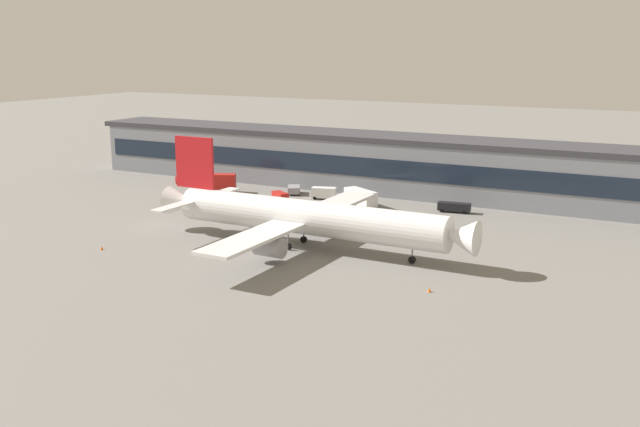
{
  "coord_description": "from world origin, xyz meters",
  "views": [
    {
      "loc": [
        61.26,
        -98.5,
        32.53
      ],
      "look_at": [
        5.61,
        6.72,
        5.0
      ],
      "focal_mm": 41.07,
      "sensor_mm": 36.0,
      "label": 1
    }
  ],
  "objects_px": {
    "fuel_truck": "(361,197)",
    "traffic_cone_1": "(102,248)",
    "crew_van": "(323,192)",
    "follow_me_car": "(280,196)",
    "pushback_tractor": "(294,189)",
    "catering_truck": "(220,182)",
    "airliner": "(304,217)",
    "belt_loader": "(454,207)",
    "traffic_cone_0": "(429,290)",
    "baggage_tug": "(183,179)"
  },
  "relations": [
    {
      "from": "fuel_truck",
      "to": "traffic_cone_1",
      "type": "distance_m",
      "value": 55.12
    },
    {
      "from": "crew_van",
      "to": "traffic_cone_1",
      "type": "relative_size",
      "value": 9.48
    },
    {
      "from": "follow_me_car",
      "to": "pushback_tractor",
      "type": "xyz_separation_m",
      "value": [
        -1.03,
        7.58,
        -0.04
      ]
    },
    {
      "from": "follow_me_car",
      "to": "traffic_cone_1",
      "type": "distance_m",
      "value": 46.91
    },
    {
      "from": "catering_truck",
      "to": "follow_me_car",
      "type": "bearing_deg",
      "value": -5.5
    },
    {
      "from": "airliner",
      "to": "follow_me_car",
      "type": "xyz_separation_m",
      "value": [
        -22.37,
        29.88,
        -4.03
      ]
    },
    {
      "from": "fuel_truck",
      "to": "traffic_cone_1",
      "type": "bearing_deg",
      "value": -115.08
    },
    {
      "from": "belt_loader",
      "to": "traffic_cone_0",
      "type": "height_order",
      "value": "belt_loader"
    },
    {
      "from": "airliner",
      "to": "crew_van",
      "type": "relative_size",
      "value": 10.13
    },
    {
      "from": "pushback_tractor",
      "to": "fuel_truck",
      "type": "bearing_deg",
      "value": -12.85
    },
    {
      "from": "follow_me_car",
      "to": "traffic_cone_0",
      "type": "height_order",
      "value": "follow_me_car"
    },
    {
      "from": "fuel_truck",
      "to": "pushback_tractor",
      "type": "bearing_deg",
      "value": 167.15
    },
    {
      "from": "follow_me_car",
      "to": "catering_truck",
      "type": "xyz_separation_m",
      "value": [
        -16.75,
        1.61,
        1.2
      ]
    },
    {
      "from": "traffic_cone_1",
      "to": "crew_van",
      "type": "bearing_deg",
      "value": 75.74
    },
    {
      "from": "fuel_truck",
      "to": "baggage_tug",
      "type": "relative_size",
      "value": 2.25
    },
    {
      "from": "baggage_tug",
      "to": "crew_van",
      "type": "height_order",
      "value": "crew_van"
    },
    {
      "from": "airliner",
      "to": "belt_loader",
      "type": "xyz_separation_m",
      "value": [
        13.75,
        36.48,
        -3.97
      ]
    },
    {
      "from": "belt_loader",
      "to": "crew_van",
      "type": "xyz_separation_m",
      "value": [
        -28.8,
        -0.76,
        0.31
      ]
    },
    {
      "from": "fuel_truck",
      "to": "catering_truck",
      "type": "distance_m",
      "value": 34.17
    },
    {
      "from": "fuel_truck",
      "to": "baggage_tug",
      "type": "xyz_separation_m",
      "value": [
        -48.05,
        2.69,
        -0.8
      ]
    },
    {
      "from": "crew_van",
      "to": "traffic_cone_1",
      "type": "bearing_deg",
      "value": -104.26
    },
    {
      "from": "traffic_cone_1",
      "to": "airliner",
      "type": "bearing_deg",
      "value": 30.41
    },
    {
      "from": "airliner",
      "to": "traffic_cone_1",
      "type": "bearing_deg",
      "value": -149.59
    },
    {
      "from": "crew_van",
      "to": "catering_truck",
      "type": "bearing_deg",
      "value": -170.04
    },
    {
      "from": "fuel_truck",
      "to": "follow_me_car",
      "type": "height_order",
      "value": "fuel_truck"
    },
    {
      "from": "fuel_truck",
      "to": "pushback_tractor",
      "type": "height_order",
      "value": "fuel_truck"
    },
    {
      "from": "fuel_truck",
      "to": "crew_van",
      "type": "height_order",
      "value": "fuel_truck"
    },
    {
      "from": "belt_loader",
      "to": "crew_van",
      "type": "height_order",
      "value": "crew_van"
    },
    {
      "from": "fuel_truck",
      "to": "pushback_tractor",
      "type": "relative_size",
      "value": 1.58
    },
    {
      "from": "follow_me_car",
      "to": "crew_van",
      "type": "height_order",
      "value": "crew_van"
    },
    {
      "from": "crew_van",
      "to": "traffic_cone_0",
      "type": "distance_m",
      "value": 62.53
    },
    {
      "from": "follow_me_car",
      "to": "traffic_cone_1",
      "type": "bearing_deg",
      "value": -97.32
    },
    {
      "from": "belt_loader",
      "to": "traffic_cone_0",
      "type": "bearing_deg",
      "value": -75.89
    },
    {
      "from": "pushback_tractor",
      "to": "traffic_cone_0",
      "type": "relative_size",
      "value": 8.54
    },
    {
      "from": "airliner",
      "to": "traffic_cone_0",
      "type": "xyz_separation_m",
      "value": [
        25.84,
        -11.59,
        -4.8
      ]
    },
    {
      "from": "fuel_truck",
      "to": "traffic_cone_0",
      "type": "relative_size",
      "value": 13.51
    },
    {
      "from": "airliner",
      "to": "catering_truck",
      "type": "relative_size",
      "value": 7.48
    },
    {
      "from": "follow_me_car",
      "to": "crew_van",
      "type": "relative_size",
      "value": 0.85
    },
    {
      "from": "follow_me_car",
      "to": "catering_truck",
      "type": "relative_size",
      "value": 0.62
    },
    {
      "from": "baggage_tug",
      "to": "follow_me_car",
      "type": "height_order",
      "value": "same"
    },
    {
      "from": "baggage_tug",
      "to": "catering_truck",
      "type": "xyz_separation_m",
      "value": [
        13.94,
        -4.46,
        1.21
      ]
    },
    {
      "from": "baggage_tug",
      "to": "pushback_tractor",
      "type": "distance_m",
      "value": 29.69
    },
    {
      "from": "airliner",
      "to": "traffic_cone_0",
      "type": "relative_size",
      "value": 88.94
    },
    {
      "from": "baggage_tug",
      "to": "traffic_cone_0",
      "type": "xyz_separation_m",
      "value": [
        78.89,
        -47.54,
        -0.77
      ]
    },
    {
      "from": "baggage_tug",
      "to": "belt_loader",
      "type": "bearing_deg",
      "value": 0.45
    },
    {
      "from": "traffic_cone_1",
      "to": "follow_me_car",
      "type": "bearing_deg",
      "value": 82.68
    },
    {
      "from": "catering_truck",
      "to": "traffic_cone_0",
      "type": "relative_size",
      "value": 11.9
    },
    {
      "from": "airliner",
      "to": "baggage_tug",
      "type": "height_order",
      "value": "airliner"
    },
    {
      "from": "catering_truck",
      "to": "pushback_tractor",
      "type": "height_order",
      "value": "catering_truck"
    },
    {
      "from": "catering_truck",
      "to": "pushback_tractor",
      "type": "relative_size",
      "value": 1.39
    }
  ]
}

